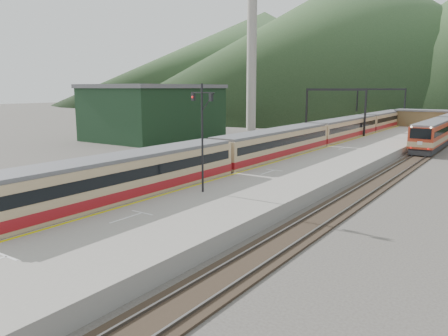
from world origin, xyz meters
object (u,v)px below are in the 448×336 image
Objects in this scene: main_train at (316,136)px; signal_mast at (202,127)px; worker at (94,187)px; second_train at (446,129)px.

signal_mast is (3.57, -27.86, 3.36)m from main_train.
worker is (-4.28, -30.76, -1.20)m from main_train.
main_train is at bearing -117.14° from second_train.
second_train is 5.21× the size of signal_mast.
main_train is 46.82× the size of worker.
signal_mast is 4.10× the size of worker.
worker is at bearing -106.52° from second_train.
signal_mast is at bearing -98.97° from second_train.
worker is at bearing -97.92° from main_train.
signal_mast is 9.53m from worker.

